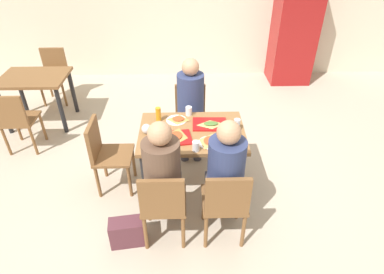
# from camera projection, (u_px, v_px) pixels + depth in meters

# --- Properties ---
(ground_plane) EXTENTS (10.00, 10.00, 0.02)m
(ground_plane) POSITION_uv_depth(u_px,v_px,m) (192.00, 184.00, 3.75)
(ground_plane) COLOR #B7A893
(main_table) EXTENTS (1.09, 0.78, 0.73)m
(main_table) POSITION_uv_depth(u_px,v_px,m) (192.00, 139.00, 3.39)
(main_table) COLOR olive
(main_table) RESTS_ON ground_plane
(chair_near_left) EXTENTS (0.40, 0.40, 0.85)m
(chair_near_left) POSITION_uv_depth(u_px,v_px,m) (163.00, 203.00, 2.82)
(chair_near_left) COLOR brown
(chair_near_left) RESTS_ON ground_plane
(chair_near_right) EXTENTS (0.40, 0.40, 0.85)m
(chair_near_right) POSITION_uv_depth(u_px,v_px,m) (225.00, 202.00, 2.84)
(chair_near_right) COLOR brown
(chair_near_right) RESTS_ON ground_plane
(chair_far_side) EXTENTS (0.40, 0.40, 0.85)m
(chair_far_side) POSITION_uv_depth(u_px,v_px,m) (190.00, 113.00, 4.10)
(chair_far_side) COLOR brown
(chair_far_side) RESTS_ON ground_plane
(chair_left_end) EXTENTS (0.40, 0.40, 0.85)m
(chair_left_end) POSITION_uv_depth(u_px,v_px,m) (105.00, 151.00, 3.45)
(chair_left_end) COLOR brown
(chair_left_end) RESTS_ON ground_plane
(person_in_red) EXTENTS (0.32, 0.42, 1.26)m
(person_in_red) POSITION_uv_depth(u_px,v_px,m) (163.00, 171.00, 2.80)
(person_in_red) COLOR #383842
(person_in_red) RESTS_ON ground_plane
(person_in_brown_jacket) EXTENTS (0.32, 0.42, 1.26)m
(person_in_brown_jacket) POSITION_uv_depth(u_px,v_px,m) (225.00, 170.00, 2.81)
(person_in_brown_jacket) COLOR #383842
(person_in_brown_jacket) RESTS_ON ground_plane
(person_far_side) EXTENTS (0.32, 0.42, 1.26)m
(person_far_side) POSITION_uv_depth(u_px,v_px,m) (191.00, 101.00, 3.85)
(person_far_side) COLOR #383842
(person_far_side) RESTS_ON ground_plane
(tray_red_near) EXTENTS (0.39, 0.31, 0.02)m
(tray_red_near) POSITION_uv_depth(u_px,v_px,m) (173.00, 138.00, 3.21)
(tray_red_near) COLOR #B21414
(tray_red_near) RESTS_ON main_table
(tray_red_far) EXTENTS (0.37, 0.27, 0.02)m
(tray_red_far) POSITION_uv_depth(u_px,v_px,m) (210.00, 124.00, 3.43)
(tray_red_far) COLOR #B21414
(tray_red_far) RESTS_ON main_table
(paper_plate_center) EXTENTS (0.22, 0.22, 0.01)m
(paper_plate_center) POSITION_uv_depth(u_px,v_px,m) (176.00, 120.00, 3.50)
(paper_plate_center) COLOR white
(paper_plate_center) RESTS_ON main_table
(paper_plate_near_edge) EXTENTS (0.22, 0.22, 0.01)m
(paper_plate_near_edge) POSITION_uv_depth(u_px,v_px,m) (209.00, 143.00, 3.16)
(paper_plate_near_edge) COLOR white
(paper_plate_near_edge) RESTS_ON main_table
(pizza_slice_a) EXTENTS (0.22, 0.26, 0.02)m
(pizza_slice_a) POSITION_uv_depth(u_px,v_px,m) (176.00, 136.00, 3.21)
(pizza_slice_a) COLOR #C68C47
(pizza_slice_a) RESTS_ON tray_red_near
(pizza_slice_b) EXTENTS (0.23, 0.14, 0.02)m
(pizza_slice_b) POSITION_uv_depth(u_px,v_px,m) (211.00, 124.00, 3.40)
(pizza_slice_b) COLOR #DBAD60
(pizza_slice_b) RESTS_ON tray_red_far
(pizza_slice_c) EXTENTS (0.20, 0.17, 0.02)m
(pizza_slice_c) POSITION_uv_depth(u_px,v_px,m) (178.00, 119.00, 3.50)
(pizza_slice_c) COLOR #C68C47
(pizza_slice_c) RESTS_ON paper_plate_center
(pizza_slice_d) EXTENTS (0.21, 0.25, 0.02)m
(pizza_slice_d) POSITION_uv_depth(u_px,v_px,m) (209.00, 141.00, 3.16)
(pizza_slice_d) COLOR tan
(pizza_slice_d) RESTS_ON paper_plate_near_edge
(plastic_cup_a) EXTENTS (0.07, 0.07, 0.10)m
(plastic_cup_a) POSITION_uv_depth(u_px,v_px,m) (189.00, 111.00, 3.58)
(plastic_cup_a) COLOR white
(plastic_cup_a) RESTS_ON main_table
(plastic_cup_b) EXTENTS (0.07, 0.07, 0.10)m
(plastic_cup_b) POSITION_uv_depth(u_px,v_px,m) (196.00, 146.00, 3.03)
(plastic_cup_b) COLOR white
(plastic_cup_b) RESTS_ON main_table
(soda_can) EXTENTS (0.07, 0.07, 0.12)m
(soda_can) POSITION_uv_depth(u_px,v_px,m) (237.00, 124.00, 3.32)
(soda_can) COLOR #B7BCC6
(soda_can) RESTS_ON main_table
(condiment_bottle) EXTENTS (0.06, 0.06, 0.16)m
(condiment_bottle) POSITION_uv_depth(u_px,v_px,m) (158.00, 114.00, 3.46)
(condiment_bottle) COLOR orange
(condiment_bottle) RESTS_ON main_table
(foil_bundle) EXTENTS (0.10, 0.10, 0.10)m
(foil_bundle) POSITION_uv_depth(u_px,v_px,m) (146.00, 129.00, 3.28)
(foil_bundle) COLOR silver
(foil_bundle) RESTS_ON main_table
(handbag) EXTENTS (0.34, 0.20, 0.28)m
(handbag) POSITION_uv_depth(u_px,v_px,m) (127.00, 232.00, 3.00)
(handbag) COLOR #592D38
(handbag) RESTS_ON ground_plane
(drink_fridge) EXTENTS (0.70, 0.60, 1.90)m
(drink_fridge) POSITION_uv_depth(u_px,v_px,m) (295.00, 29.00, 5.60)
(drink_fridge) COLOR maroon
(drink_fridge) RESTS_ON ground_plane
(background_table) EXTENTS (0.90, 0.70, 0.73)m
(background_table) POSITION_uv_depth(u_px,v_px,m) (35.00, 84.00, 4.54)
(background_table) COLOR brown
(background_table) RESTS_ON ground_plane
(background_chair_near) EXTENTS (0.40, 0.40, 0.85)m
(background_chair_near) POSITION_uv_depth(u_px,v_px,m) (16.00, 118.00, 4.00)
(background_chair_near) COLOR brown
(background_chair_near) RESTS_ON ground_plane
(background_chair_far) EXTENTS (0.40, 0.40, 0.85)m
(background_chair_far) POSITION_uv_depth(u_px,v_px,m) (54.00, 71.00, 5.21)
(background_chair_far) COLOR brown
(background_chair_far) RESTS_ON ground_plane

